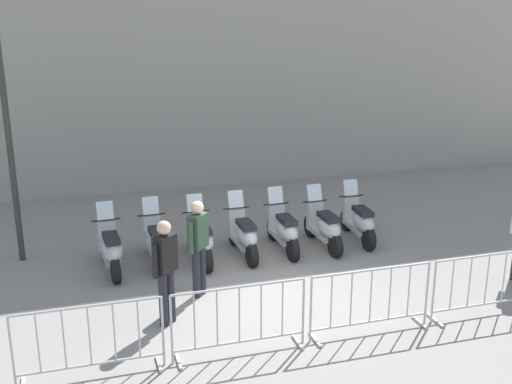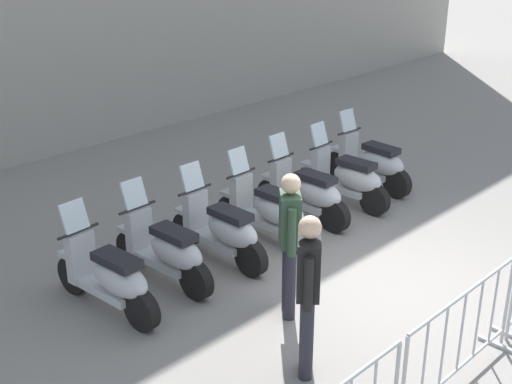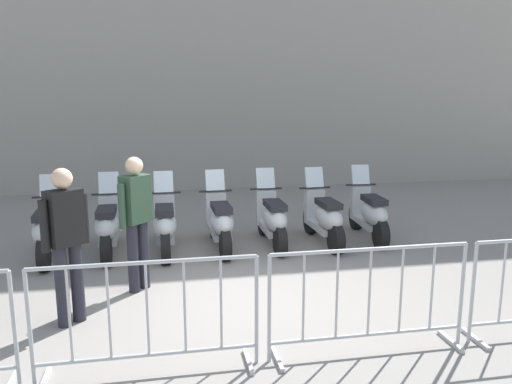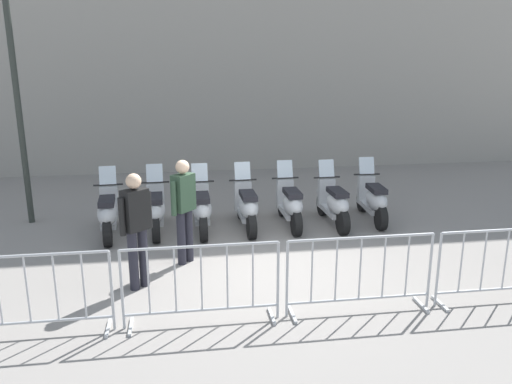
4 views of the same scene
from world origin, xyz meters
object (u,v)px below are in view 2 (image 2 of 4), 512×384
object	(u,v)px
motorcycle_5	(346,179)
barrier_segment_1	(460,340)
motorcycle_3	(268,211)
motorcycle_2	(222,230)
motorcycle_4	(306,193)
officer_near_row_end	(290,237)
officer_by_barriers	(308,287)
motorcycle_6	(372,163)
motorcycle_1	(166,251)
motorcycle_0	(109,278)

from	to	relation	value
motorcycle_5	barrier_segment_1	xyz separation A→B (m)	(-3.34, -3.00, 0.07)
motorcycle_3	barrier_segment_1	size ratio (longest dim) A/B	0.87
motorcycle_2	motorcycle_4	bearing A→B (deg)	-7.82
motorcycle_3	barrier_segment_1	world-z (taller)	motorcycle_3
motorcycle_3	motorcycle_5	world-z (taller)	same
motorcycle_3	barrier_segment_1	bearing A→B (deg)	-115.88
officer_near_row_end	officer_by_barriers	distance (m)	1.10
motorcycle_6	motorcycle_1	bearing A→B (deg)	171.31
motorcycle_0	motorcycle_6	size ratio (longest dim) A/B	1.01
motorcycle_3	motorcycle_5	distance (m)	1.76
motorcycle_3	motorcycle_6	size ratio (longest dim) A/B	1.01
barrier_segment_1	officer_by_barriers	distance (m)	1.54
motorcycle_3	motorcycle_6	bearing A→B (deg)	-6.83
officer_near_row_end	motorcycle_2	bearing A→B (deg)	67.60
motorcycle_6	barrier_segment_1	bearing A→B (deg)	-144.57
motorcycle_6	motorcycle_0	bearing A→B (deg)	171.94
motorcycle_0	motorcycle_5	distance (m)	4.39
barrier_segment_1	motorcycle_4	bearing A→B (deg)	52.35
motorcycle_6	officer_by_barriers	world-z (taller)	officer_by_barriers
motorcycle_2	motorcycle_1	bearing A→B (deg)	166.13
motorcycle_3	motorcycle_1	bearing A→B (deg)	168.54
barrier_segment_1	motorcycle_6	bearing A→B (deg)	35.43
motorcycle_1	barrier_segment_1	xyz separation A→B (m)	(0.11, -3.66, 0.07)
motorcycle_0	barrier_segment_1	size ratio (longest dim) A/B	0.87
motorcycle_4	motorcycle_2	bearing A→B (deg)	172.18
motorcycle_0	motorcycle_2	distance (m)	1.75
motorcycle_3	officer_by_barriers	size ratio (longest dim) A/B	1.00
motorcycle_2	officer_by_barriers	distance (m)	2.61
barrier_segment_1	officer_near_row_end	bearing A→B (deg)	85.58
motorcycle_1	motorcycle_5	bearing A→B (deg)	-10.81
motorcycle_4	barrier_segment_1	xyz separation A→B (m)	(-2.48, -3.21, 0.07)
motorcycle_1	officer_by_barriers	distance (m)	2.47
motorcycle_1	officer_near_row_end	xyz separation A→B (m)	(0.27, -1.62, 0.53)
motorcycle_6	barrier_segment_1	xyz separation A→B (m)	(-4.22, -3.00, 0.07)
motorcycle_6	officer_by_barriers	size ratio (longest dim) A/B	0.99
motorcycle_2	motorcycle_6	bearing A→B (deg)	-7.39
motorcycle_1	motorcycle_0	bearing A→B (deg)	175.09
motorcycle_5	officer_near_row_end	xyz separation A→B (m)	(-3.18, -0.96, 0.53)
officer_by_barriers	motorcycle_3	bearing A→B (deg)	41.37
motorcycle_0	motorcycle_5	xyz separation A→B (m)	(4.32, -0.73, 0.00)
motorcycle_2	barrier_segment_1	distance (m)	3.53
motorcycle_1	motorcycle_6	distance (m)	4.38
motorcycle_1	motorcycle_3	distance (m)	1.76
motorcycle_6	officer_by_barriers	bearing A→B (deg)	-160.94
motorcycle_3	motorcycle_6	xyz separation A→B (m)	(2.61, -0.31, 0.00)
motorcycle_1	barrier_segment_1	size ratio (longest dim) A/B	0.87
motorcycle_3	motorcycle_4	world-z (taller)	same
motorcycle_4	motorcycle_5	distance (m)	0.88
barrier_segment_1	motorcycle_3	bearing A→B (deg)	64.12
motorcycle_1	barrier_segment_1	world-z (taller)	motorcycle_1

